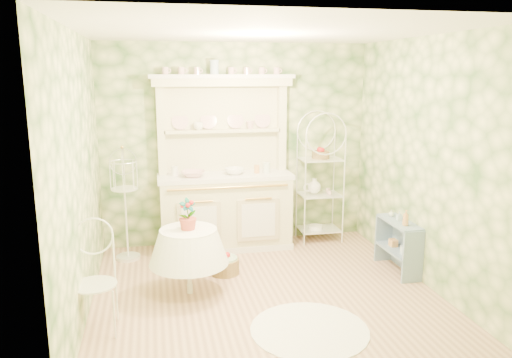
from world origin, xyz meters
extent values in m
plane|color=tan|center=(0.00, 0.00, 0.00)|extent=(3.60, 3.60, 0.00)
plane|color=white|center=(0.00, 0.00, 2.70)|extent=(3.60, 3.60, 0.00)
plane|color=beige|center=(-1.80, 0.00, 1.35)|extent=(3.60, 3.60, 0.00)
plane|color=beige|center=(1.80, 0.00, 1.35)|extent=(3.60, 3.60, 0.00)
plane|color=beige|center=(0.00, 1.80, 1.35)|extent=(3.60, 3.60, 0.00)
plane|color=beige|center=(0.00, -1.80, 1.35)|extent=(3.60, 3.60, 0.00)
cube|color=#EBE6C0|center=(-0.20, 1.52, 1.15)|extent=(1.87, 0.61, 2.29)
cube|color=white|center=(1.13, 1.59, 0.96)|extent=(0.60, 0.44, 1.92)
cube|color=#7590AE|center=(1.67, 0.30, 0.32)|extent=(0.29, 0.75, 0.64)
cylinder|color=white|center=(-0.79, 0.19, 0.37)|extent=(0.88, 0.88, 0.73)
cube|color=white|center=(-1.68, -0.44, 0.45)|extent=(0.44, 0.44, 0.90)
cube|color=white|center=(-1.48, 1.36, 0.67)|extent=(0.32, 0.32, 1.33)
cylinder|color=olive|center=(-0.35, 0.64, 0.13)|extent=(0.40, 0.40, 0.25)
cylinder|color=white|center=(0.22, -0.83, 0.00)|extent=(1.25, 1.25, 0.01)
imported|color=white|center=(-0.62, 1.45, 1.02)|extent=(0.35, 0.35, 0.07)
imported|color=white|center=(-0.08, 1.49, 1.02)|extent=(0.31, 0.31, 0.08)
imported|color=white|center=(-0.52, 1.68, 1.61)|extent=(0.17, 0.17, 0.10)
imported|color=white|center=(0.17, 1.68, 1.61)|extent=(0.12, 0.12, 0.10)
imported|color=#3F7238|center=(-0.79, 0.19, 0.85)|extent=(0.20, 0.16, 0.33)
imported|color=tan|center=(1.65, 0.13, 0.68)|extent=(0.09, 0.09, 0.18)
imported|color=#ABC4DA|center=(1.68, 0.33, 0.65)|extent=(0.05, 0.05, 0.11)
imported|color=silver|center=(1.67, 0.50, 0.65)|extent=(0.09, 0.09, 0.08)
camera|label=1|loc=(-1.11, -4.82, 2.32)|focal=35.00mm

